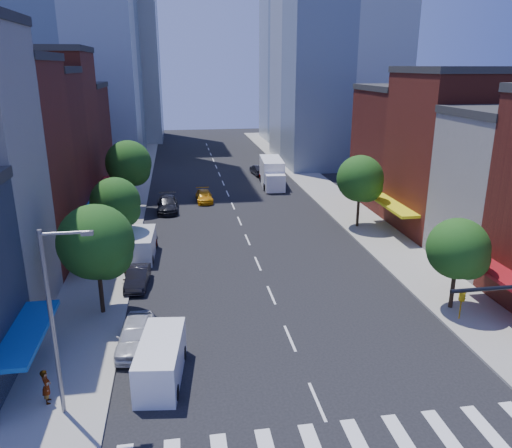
{
  "coord_description": "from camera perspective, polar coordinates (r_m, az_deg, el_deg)",
  "views": [
    {
      "loc": [
        -6.19,
        -19.82,
        15.66
      ],
      "look_at": [
        -0.91,
        13.22,
        5.0
      ],
      "focal_mm": 35.0,
      "sensor_mm": 36.0,
      "label": 1
    }
  ],
  "objects": [
    {
      "name": "sidewalk_right",
      "position": [
        64.58,
        8.05,
        3.53
      ],
      "size": [
        5.0,
        120.0,
        0.15
      ],
      "primitive_type": "cube",
      "color": "gray",
      "rests_on": "ground"
    },
    {
      "name": "bldg_right_3",
      "position": [
        60.99,
        17.71,
        8.21
      ],
      "size": [
        12.0,
        10.0,
        13.0
      ],
      "primitive_type": "cube",
      "color": "#571C15",
      "rests_on": "ground"
    },
    {
      "name": "box_truck",
      "position": [
        67.89,
        1.85,
        5.8
      ],
      "size": [
        3.35,
        9.12,
        3.6
      ],
      "rotation": [
        0.0,
        0.0,
        -0.08
      ],
      "color": "white",
      "rests_on": "ground"
    },
    {
      "name": "tree_right_near",
      "position": [
        34.93,
        22.31,
        -2.88
      ],
      "size": [
        4.0,
        4.0,
        6.2
      ],
      "color": "black",
      "rests_on": "sidewalk_right"
    },
    {
      "name": "tree_left_mid",
      "position": [
        43.51,
        -15.58,
        2.19
      ],
      "size": [
        4.2,
        4.2,
        6.65
      ],
      "color": "black",
      "rests_on": "sidewalk_left"
    },
    {
      "name": "crosswalk",
      "position": [
        23.8,
        9.14,
        -23.73
      ],
      "size": [
        19.0,
        3.0,
        0.01
      ],
      "primitive_type": "cube",
      "color": "silver",
      "rests_on": "ground"
    },
    {
      "name": "tree_left_far",
      "position": [
        56.95,
        -14.2,
        6.55
      ],
      "size": [
        5.0,
        5.0,
        7.75
      ],
      "color": "black",
      "rests_on": "sidewalk_left"
    },
    {
      "name": "bldg_right_2",
      "position": [
        52.21,
        22.64,
        7.33
      ],
      "size": [
        12.0,
        10.0,
        15.0
      ],
      "primitive_type": "cube",
      "color": "maroon",
      "rests_on": "ground"
    },
    {
      "name": "ground",
      "position": [
        26.01,
        7.0,
        -19.5
      ],
      "size": [
        220.0,
        220.0,
        0.0
      ],
      "primitive_type": "plane",
      "color": "black",
      "rests_on": "ground"
    },
    {
      "name": "parked_car_front",
      "position": [
        30.27,
        -13.61,
        -12.22
      ],
      "size": [
        2.27,
        4.96,
        1.65
      ],
      "primitive_type": "imported",
      "rotation": [
        0.0,
        0.0,
        -0.07
      ],
      "color": "silver",
      "rests_on": "ground"
    },
    {
      "name": "cargo_van_near",
      "position": [
        27.12,
        -10.86,
        -15.17
      ],
      "size": [
        2.7,
        5.39,
        2.21
      ],
      "rotation": [
        0.0,
        0.0,
        -0.12
      ],
      "color": "white",
      "rests_on": "ground"
    },
    {
      "name": "sidewalk_left",
      "position": [
        62.14,
        -14.62,
        2.56
      ],
      "size": [
        5.0,
        120.0,
        0.15
      ],
      "primitive_type": "cube",
      "color": "gray",
      "rests_on": "ground"
    },
    {
      "name": "tree_left_near",
      "position": [
        32.99,
        -17.55,
        -2.28
      ],
      "size": [
        4.8,
        4.8,
        7.3
      ],
      "color": "black",
      "rests_on": "sidewalk_left"
    },
    {
      "name": "bldg_left_3",
      "position": [
        51.67,
        -25.8,
        6.84
      ],
      "size": [
        12.0,
        8.0,
        15.0
      ],
      "primitive_type": "cube",
      "color": "#571C15",
      "rests_on": "ground"
    },
    {
      "name": "traffic_car_oncoming",
      "position": [
        74.98,
        0.28,
        6.21
      ],
      "size": [
        2.12,
        4.8,
        1.53
      ],
      "primitive_type": "imported",
      "rotation": [
        0.0,
        0.0,
        3.25
      ],
      "color": "black",
      "rests_on": "ground"
    },
    {
      "name": "traffic_car_far",
      "position": [
        72.6,
        1.04,
        5.85
      ],
      "size": [
        2.33,
        4.83,
        1.59
      ],
      "primitive_type": "imported",
      "rotation": [
        0.0,
        0.0,
        3.04
      ],
      "color": "#999999",
      "rests_on": "ground"
    },
    {
      "name": "parked_car_third",
      "position": [
        46.88,
        -12.64,
        -1.44
      ],
      "size": [
        2.51,
        4.85,
        1.31
      ],
      "primitive_type": "imported",
      "rotation": [
        0.0,
        0.0,
        0.07
      ],
      "color": "#999999",
      "rests_on": "ground"
    },
    {
      "name": "parked_car_second",
      "position": [
        38.08,
        -13.38,
        -5.96
      ],
      "size": [
        1.8,
        4.39,
        1.41
      ],
      "primitive_type": "imported",
      "rotation": [
        0.0,
        0.0,
        -0.07
      ],
      "color": "black",
      "rests_on": "ground"
    },
    {
      "name": "tree_right_far",
      "position": [
        50.28,
        11.99,
        4.89
      ],
      "size": [
        4.6,
        4.6,
        7.2
      ],
      "color": "black",
      "rests_on": "sidewalk_right"
    },
    {
      "name": "cargo_van_far",
      "position": [
        43.4,
        -12.93,
        -2.43
      ],
      "size": [
        2.29,
        5.2,
        2.18
      ],
      "rotation": [
        0.0,
        0.0,
        -0.05
      ],
      "color": "silver",
      "rests_on": "ground"
    },
    {
      "name": "streetlight",
      "position": [
        23.94,
        -21.96,
        -9.43
      ],
      "size": [
        2.25,
        0.25,
        9.0
      ],
      "color": "slate",
      "rests_on": "sidewalk_left"
    },
    {
      "name": "bldg_left_5",
      "position": [
        69.05,
        -21.64,
        8.82
      ],
      "size": [
        12.0,
        10.0,
        13.0
      ],
      "primitive_type": "cube",
      "color": "#571C15",
      "rests_on": "ground"
    },
    {
      "name": "pedestrian_near",
      "position": [
        26.98,
        -22.85,
        -16.72
      ],
      "size": [
        0.55,
        0.72,
        1.77
      ],
      "primitive_type": "imported",
      "rotation": [
        0.0,
        0.0,
        1.78
      ],
      "color": "#999999",
      "rests_on": "sidewalk_left"
    },
    {
      "name": "parked_car_rear",
      "position": [
        56.86,
        -10.08,
        2.25
      ],
      "size": [
        2.3,
        5.59,
        1.62
      ],
      "primitive_type": "imported",
      "rotation": [
        0.0,
        0.0,
        0.01
      ],
      "color": "black",
      "rests_on": "ground"
    },
    {
      "name": "tower_far_w",
      "position": [
        116.09,
        -16.19,
        23.14
      ],
      "size": [
        18.0,
        18.0,
        56.0
      ],
      "primitive_type": "cube",
      "color": "#9EA5AD",
      "rests_on": "ground"
    },
    {
      "name": "bldg_left_4",
      "position": [
        59.64,
        -23.71,
        9.31
      ],
      "size": [
        12.0,
        9.0,
        17.0
      ],
      "primitive_type": "cube",
      "color": "maroon",
      "rests_on": "ground"
    },
    {
      "name": "pedestrian_far",
      "position": [
        38.51,
        -14.86,
        -5.17
      ],
      "size": [
        0.91,
        1.06,
        1.9
      ],
      "primitive_type": "imported",
      "rotation": [
        0.0,
        0.0,
        -1.34
      ],
      "color": "#999999",
      "rests_on": "sidewalk_left"
    },
    {
      "name": "taxi",
      "position": [
        60.31,
        -5.94,
        3.18
      ],
      "size": [
        2.0,
        4.66,
        1.34
      ],
      "primitive_type": "imported",
      "rotation": [
        0.0,
        0.0,
        0.03
      ],
      "color": "orange",
      "rests_on": "ground"
    }
  ]
}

